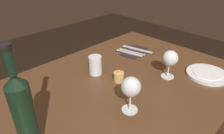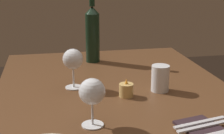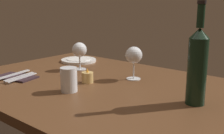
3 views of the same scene
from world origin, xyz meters
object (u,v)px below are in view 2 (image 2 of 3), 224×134
at_px(water_tumbler, 160,79).
at_px(fork_inner, 204,126).
at_px(fork_outer, 200,122).
at_px(wine_glass_right, 73,60).
at_px(folded_napkin, 208,132).
at_px(votive_candle, 126,90).
at_px(wine_glass_left, 92,93).
at_px(wine_bottle, 92,33).

height_order(water_tumbler, fork_inner, water_tumbler).
bearing_deg(fork_inner, fork_outer, 180.00).
xyz_separation_m(wine_glass_right, fork_outer, (0.39, 0.34, -0.10)).
distance_m(water_tumbler, folded_napkin, 0.36).
bearing_deg(wine_glass_right, folded_napkin, 37.54).
relative_size(votive_candle, folded_napkin, 0.32).
xyz_separation_m(wine_glass_left, water_tumbler, (-0.24, 0.29, -0.06)).
xyz_separation_m(fork_inner, fork_outer, (-0.02, 0.00, 0.00)).
relative_size(wine_glass_left, water_tumbler, 1.48).
relative_size(wine_glass_left, fork_inner, 0.82).
bearing_deg(water_tumbler, votive_candle, -75.11).
bearing_deg(wine_glass_right, wine_bottle, 160.93).
height_order(wine_bottle, folded_napkin, wine_bottle).
bearing_deg(wine_glass_left, fork_outer, 79.03).
xyz_separation_m(wine_bottle, votive_candle, (0.48, 0.06, -0.12)).
relative_size(wine_glass_right, fork_inner, 0.86).
xyz_separation_m(wine_glass_left, fork_inner, (0.09, 0.31, -0.09)).
height_order(wine_glass_right, fork_outer, wine_glass_right).
relative_size(wine_glass_left, wine_bottle, 0.41).
height_order(wine_glass_right, water_tumbler, wine_glass_right).
xyz_separation_m(wine_bottle, fork_inner, (0.77, 0.22, -0.13)).
relative_size(wine_bottle, water_tumbler, 3.63).
xyz_separation_m(water_tumbler, votive_candle, (0.04, -0.14, -0.02)).
xyz_separation_m(wine_glass_left, votive_candle, (-0.21, 0.15, -0.08)).
xyz_separation_m(wine_bottle, water_tumbler, (0.45, 0.19, -0.10)).
bearing_deg(fork_inner, wine_bottle, -164.35).
bearing_deg(votive_candle, wine_bottle, -173.44).
bearing_deg(fork_inner, wine_glass_left, -105.32).
bearing_deg(fork_outer, fork_inner, 0.00).
bearing_deg(water_tumbler, fork_inner, 4.13).
xyz_separation_m(wine_glass_right, votive_candle, (0.13, 0.18, -0.09)).
distance_m(wine_glass_left, wine_bottle, 0.70).
bearing_deg(fork_inner, water_tumbler, -175.87).
relative_size(wine_glass_left, folded_napkin, 0.70).
xyz_separation_m(water_tumbler, fork_inner, (0.33, 0.02, -0.04)).
relative_size(wine_bottle, votive_candle, 5.37).
relative_size(wine_glass_left, wine_glass_right, 0.95).
distance_m(wine_glass_right, wine_bottle, 0.38).
bearing_deg(wine_glass_left, water_tumbler, 130.22).
height_order(wine_glass_left, folded_napkin, wine_glass_left).
relative_size(wine_glass_right, votive_candle, 2.31).
distance_m(water_tumbler, votive_candle, 0.14).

